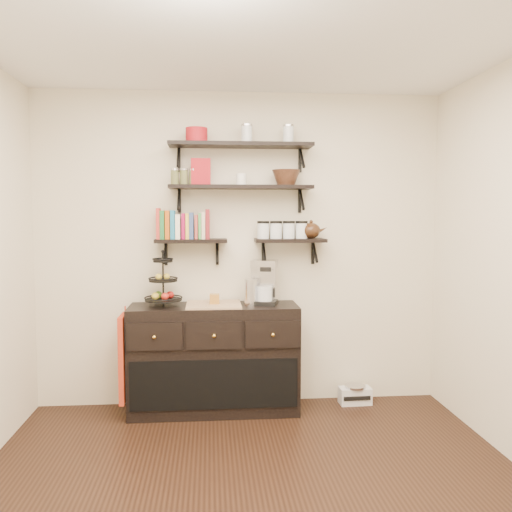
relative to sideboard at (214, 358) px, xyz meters
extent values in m
plane|color=black|center=(0.23, -1.51, -0.45)|extent=(3.50, 3.50, 0.00)
cube|color=white|center=(0.23, -1.51, 2.25)|extent=(3.50, 3.50, 0.02)
cube|color=silver|center=(0.23, 0.24, 0.90)|extent=(3.50, 0.02, 2.70)
cube|color=black|center=(0.23, 0.10, 1.78)|extent=(1.20, 0.27, 0.03)
cube|color=black|center=(-0.29, 0.22, 1.67)|extent=(0.02, 0.03, 0.20)
cube|color=black|center=(0.75, 0.22, 1.67)|extent=(0.02, 0.03, 0.20)
cube|color=black|center=(0.23, 0.10, 1.43)|extent=(1.20, 0.27, 0.03)
cube|color=black|center=(-0.29, 0.22, 1.32)|extent=(0.02, 0.03, 0.20)
cube|color=black|center=(0.75, 0.22, 1.32)|extent=(0.02, 0.03, 0.20)
cube|color=black|center=(-0.19, 0.11, 0.98)|extent=(0.60, 0.25, 0.03)
cube|color=black|center=(-0.41, 0.22, 0.87)|extent=(0.02, 0.03, 0.20)
cube|color=black|center=(0.03, 0.22, 0.87)|extent=(0.03, 0.03, 0.20)
cube|color=black|center=(0.65, 0.11, 0.98)|extent=(0.60, 0.25, 0.03)
cube|color=black|center=(0.43, 0.22, 0.87)|extent=(0.03, 0.03, 0.20)
cube|color=black|center=(0.87, 0.22, 0.87)|extent=(0.02, 0.03, 0.20)
cube|color=#BC342A|center=(-0.44, 0.12, 1.10)|extent=(0.02, 0.15, 0.20)
cube|color=#236F35|center=(-0.41, 0.12, 1.12)|extent=(0.03, 0.15, 0.24)
cube|color=#C24F0C|center=(-0.37, 0.12, 1.10)|extent=(0.04, 0.15, 0.21)
cube|color=teal|center=(-0.34, 0.12, 1.12)|extent=(0.03, 0.15, 0.25)
cube|color=white|center=(-0.30, 0.12, 1.11)|extent=(0.03, 0.15, 0.22)
cube|color=#A50E44|center=(-0.26, 0.12, 1.13)|extent=(0.04, 0.15, 0.26)
cube|color=gold|center=(-0.22, 0.12, 1.11)|extent=(0.03, 0.15, 0.23)
cube|color=navy|center=(-0.19, 0.12, 1.10)|extent=(0.03, 0.15, 0.20)
cube|color=#A5403A|center=(-0.15, 0.12, 1.12)|extent=(0.04, 0.15, 0.24)
cube|color=#489C49|center=(-0.11, 0.12, 1.10)|extent=(0.03, 0.15, 0.21)
cube|color=beige|center=(-0.07, 0.12, 1.12)|extent=(0.03, 0.15, 0.25)
cube|color=maroon|center=(-0.04, 0.12, 1.11)|extent=(0.02, 0.15, 0.22)
cylinder|color=silver|center=(0.42, 0.12, 1.06)|extent=(0.10, 0.10, 0.13)
cylinder|color=silver|center=(0.53, 0.12, 1.06)|extent=(0.10, 0.10, 0.13)
cylinder|color=silver|center=(0.64, 0.12, 1.06)|extent=(0.10, 0.10, 0.13)
cylinder|color=silver|center=(0.75, 0.12, 1.06)|extent=(0.10, 0.10, 0.13)
cube|color=black|center=(0.00, 0.00, 0.00)|extent=(1.40, 0.45, 0.90)
cube|color=#A77F5D|center=(0.00, 0.00, 0.46)|extent=(0.45, 0.41, 0.02)
sphere|color=gold|center=(-0.47, -0.25, 0.25)|extent=(0.04, 0.04, 0.04)
sphere|color=gold|center=(0.00, -0.25, 0.25)|extent=(0.04, 0.04, 0.04)
sphere|color=gold|center=(0.47, -0.25, 0.25)|extent=(0.04, 0.04, 0.04)
cylinder|color=black|center=(-0.41, 0.00, 0.67)|extent=(0.01, 0.01, 0.44)
cylinder|color=black|center=(-0.41, 0.00, 0.50)|extent=(0.30, 0.30, 0.01)
cylinder|color=black|center=(-0.41, 0.00, 0.66)|extent=(0.23, 0.23, 0.02)
cylinder|color=black|center=(-0.41, 0.00, 0.82)|extent=(0.16, 0.16, 0.02)
sphere|color=#B21914|center=(-0.36, 0.04, 0.54)|extent=(0.06, 0.06, 0.06)
sphere|color=gold|center=(-0.45, 0.00, 0.69)|extent=(0.05, 0.05, 0.05)
cube|color=#9B6623|center=(0.01, 0.00, 0.50)|extent=(0.08, 0.08, 0.08)
cube|color=black|center=(0.42, 0.00, 0.47)|extent=(0.25, 0.23, 0.04)
cube|color=silver|center=(0.42, 0.07, 0.62)|extent=(0.22, 0.13, 0.32)
cube|color=silver|center=(0.42, 0.00, 0.79)|extent=(0.25, 0.23, 0.07)
cylinder|color=silver|center=(0.42, -0.02, 0.55)|extent=(0.16, 0.16, 0.12)
cylinder|color=silver|center=(0.31, -0.02, 0.56)|extent=(0.11, 0.11, 0.22)
cube|color=#A92812|center=(-0.73, -0.10, 0.05)|extent=(0.04, 0.30, 0.70)
cube|color=silver|center=(1.23, 0.07, -0.38)|extent=(0.28, 0.15, 0.15)
cylinder|color=silver|center=(1.23, 0.07, -0.30)|extent=(0.19, 0.19, 0.02)
cube|color=black|center=(1.23, -0.01, -0.38)|extent=(0.24, 0.02, 0.04)
cube|color=#A2121A|center=(-0.10, 0.10, 1.56)|extent=(0.16, 0.07, 0.22)
cylinder|color=white|center=(0.24, 0.10, 1.50)|extent=(0.09, 0.09, 0.10)
cylinder|color=#A2121A|center=(-0.13, 0.10, 1.86)|extent=(0.18, 0.18, 0.12)
camera|label=1|loc=(-0.03, -4.47, 1.21)|focal=38.00mm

